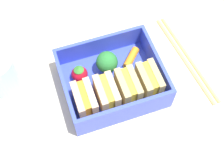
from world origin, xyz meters
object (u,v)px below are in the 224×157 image
at_px(strawberry_far_left, 79,74).
at_px(chopstick_pair, 187,58).
at_px(sandwich_center_left, 128,87).
at_px(drinking_glass, 2,75).
at_px(sandwich_center_right, 85,100).
at_px(carrot_stick_far_left, 131,58).
at_px(broccoli_floret, 107,62).
at_px(sandwich_left, 149,81).
at_px(sandwich_center, 107,93).

height_order(strawberry_far_left, chopstick_pair, strawberry_far_left).
height_order(sandwich_center_left, drinking_glass, drinking_glass).
relative_size(strawberry_far_left, drinking_glass, 0.44).
distance_m(sandwich_center_right, chopstick_pair, 0.21).
height_order(carrot_stick_far_left, strawberry_far_left, strawberry_far_left).
height_order(broccoli_floret, drinking_glass, drinking_glass).
xyz_separation_m(carrot_stick_far_left, drinking_glass, (0.22, -0.03, 0.02)).
xyz_separation_m(sandwich_center_right, broccoli_floret, (-0.06, -0.05, 0.00)).
bearing_deg(broccoli_floret, chopstick_pair, 173.38).
xyz_separation_m(sandwich_center_left, strawberry_far_left, (0.07, -0.05, -0.01)).
bearing_deg(sandwich_left, chopstick_pair, -158.52).
distance_m(sandwich_center, broccoli_floret, 0.06).
height_order(sandwich_center_right, strawberry_far_left, sandwich_center_right).
bearing_deg(chopstick_pair, sandwich_left, 21.48).
relative_size(chopstick_pair, drinking_glass, 2.59).
distance_m(carrot_stick_far_left, broccoli_floret, 0.05).
height_order(sandwich_center, chopstick_pair, sandwich_center).
xyz_separation_m(sandwich_left, sandwich_center_left, (0.04, 0.00, 0.00)).
bearing_deg(broccoli_floret, sandwich_center_right, 44.20).
bearing_deg(sandwich_left, sandwich_center, 0.00).
xyz_separation_m(sandwich_center_right, strawberry_far_left, (-0.01, -0.05, -0.01)).
bearing_deg(carrot_stick_far_left, broccoli_floret, 8.14).
xyz_separation_m(sandwich_center, strawberry_far_left, (0.03, -0.05, -0.01)).
distance_m(strawberry_far_left, chopstick_pair, 0.20).
xyz_separation_m(sandwich_center_left, sandwich_center, (0.04, 0.00, 0.00)).
bearing_deg(sandwich_center_right, sandwich_left, 180.00).
bearing_deg(sandwich_center, strawberry_far_left, -60.00).
relative_size(broccoli_floret, strawberry_far_left, 1.33).
distance_m(sandwich_center, carrot_stick_far_left, 0.09).
distance_m(sandwich_left, strawberry_far_left, 0.12).
xyz_separation_m(sandwich_center, drinking_glass, (0.16, -0.09, 0.00)).
bearing_deg(strawberry_far_left, sandwich_center_right, 83.85).
height_order(sandwich_center, carrot_stick_far_left, sandwich_center).
xyz_separation_m(sandwich_center, carrot_stick_far_left, (-0.07, -0.06, -0.02)).
distance_m(sandwich_center_right, carrot_stick_far_left, 0.12).
xyz_separation_m(strawberry_far_left, drinking_glass, (0.12, -0.03, 0.01)).
distance_m(sandwich_center, drinking_glass, 0.18).
distance_m(broccoli_floret, chopstick_pair, 0.15).
xyz_separation_m(sandwich_left, chopstick_pair, (-0.09, -0.04, -0.03)).
height_order(sandwich_left, carrot_stick_far_left, sandwich_left).
relative_size(sandwich_center_right, strawberry_far_left, 1.59).
height_order(broccoli_floret, strawberry_far_left, broccoli_floret).
xyz_separation_m(carrot_stick_far_left, chopstick_pair, (-0.10, 0.02, -0.02)).
bearing_deg(drinking_glass, chopstick_pair, 171.34).
distance_m(sandwich_center, sandwich_center_right, 0.04).
bearing_deg(chopstick_pair, drinking_glass, -8.66).
distance_m(carrot_stick_far_left, drinking_glass, 0.22).
height_order(sandwich_center_right, chopstick_pair, sandwich_center_right).
distance_m(sandwich_left, sandwich_center_left, 0.04).
distance_m(carrot_stick_far_left, strawberry_far_left, 0.10).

